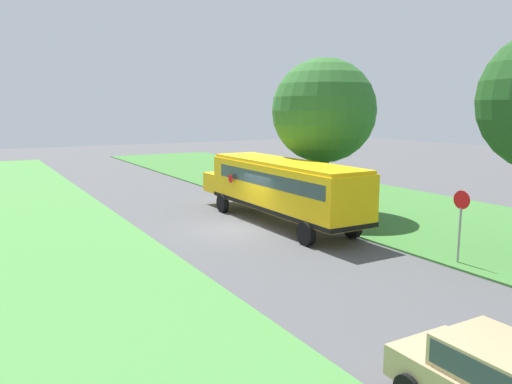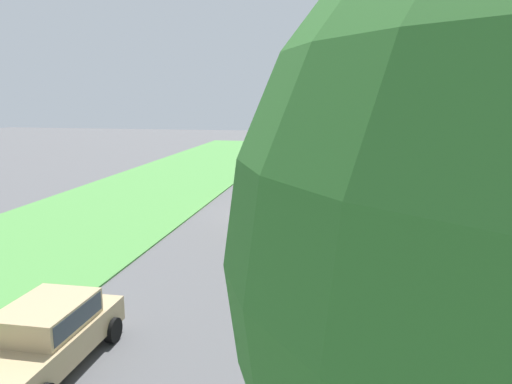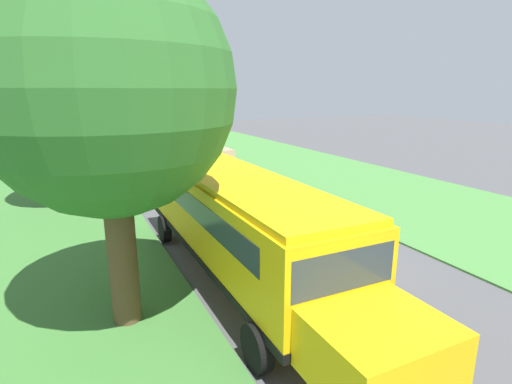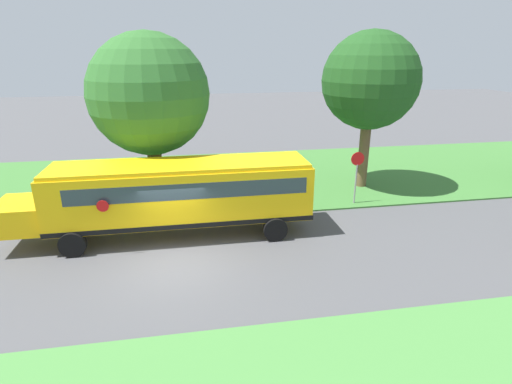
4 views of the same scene
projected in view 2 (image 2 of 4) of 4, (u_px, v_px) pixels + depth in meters
name	position (u px, v px, depth m)	size (l,w,h in m)	color
ground_plane	(272.00, 214.00, 26.30)	(120.00, 120.00, 0.00)	#4C4C4F
grass_verge	(473.00, 222.00, 24.49)	(12.00, 80.00, 0.08)	#3D7533
grass_far_side	(113.00, 207.00, 27.91)	(10.00, 80.00, 0.07)	#47843D
school_bus	(321.00, 180.00, 25.39)	(2.84, 12.42, 3.16)	yellow
car_tan_nearest	(46.00, 333.00, 11.38)	(2.02, 4.40, 1.56)	tan
oak_tree_beside_bus	(389.00, 106.00, 25.01)	(5.51, 5.51, 8.30)	brown
oak_tree_roadside_mid	(472.00, 108.00, 13.94)	(5.13, 5.13, 8.49)	brown
stop_sign	(369.00, 232.00, 16.54)	(0.08, 0.68, 2.74)	gray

